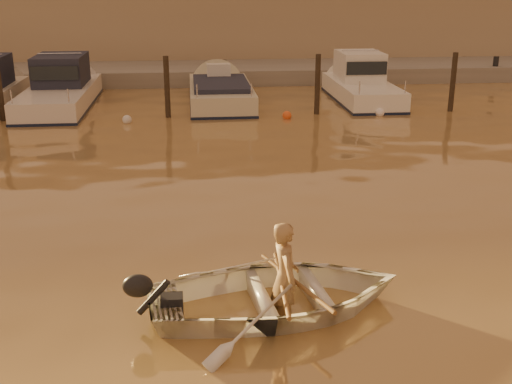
{
  "coord_description": "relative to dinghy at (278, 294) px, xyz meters",
  "views": [
    {
      "loc": [
        0.56,
        -7.33,
        4.5
      ],
      "look_at": [
        1.68,
        3.63,
        0.75
      ],
      "focal_mm": 45.0,
      "sensor_mm": 36.0,
      "label": 1
    }
  ],
  "objects": [
    {
      "name": "ground_plane",
      "position": [
        -1.68,
        -0.63,
        -0.25
      ],
      "size": [
        160.0,
        160.0,
        0.0
      ],
      "primitive_type": "plane",
      "color": "olive",
      "rests_on": "ground"
    },
    {
      "name": "dinghy",
      "position": [
        0.0,
        0.0,
        0.0
      ],
      "size": [
        3.89,
        3.0,
        0.75
      ],
      "primitive_type": "imported",
      "rotation": [
        0.0,
        0.0,
        1.7
      ],
      "color": "silver",
      "rests_on": "ground_plane"
    },
    {
      "name": "person",
      "position": [
        0.1,
        0.01,
        0.26
      ],
      "size": [
        0.46,
        0.63,
        1.62
      ],
      "primitive_type": "imported",
      "rotation": [
        0.0,
        0.0,
        1.7
      ],
      "color": "#9E784F",
      "rests_on": "dinghy"
    },
    {
      "name": "outboard_motor",
      "position": [
        -1.49,
        -0.19,
        0.03
      ],
      "size": [
        0.94,
        0.51,
        0.7
      ],
      "primitive_type": null,
      "rotation": [
        0.0,
        0.0,
        0.13
      ],
      "color": "black",
      "rests_on": "dinghy"
    },
    {
      "name": "oar_port",
      "position": [
        0.25,
        0.03,
        0.17
      ],
      "size": [
        0.75,
        2.0,
        0.13
      ],
      "primitive_type": "cylinder",
      "rotation": [
        1.54,
        0.0,
        0.34
      ],
      "color": "olive",
      "rests_on": "dinghy"
    },
    {
      "name": "oar_starboard",
      "position": [
        0.05,
        0.01,
        0.17
      ],
      "size": [
        0.16,
        2.1,
        0.13
      ],
      "primitive_type": "cylinder",
      "rotation": [
        1.54,
        0.0,
        -0.05
      ],
      "color": "brown",
      "rests_on": "dinghy"
    },
    {
      "name": "moored_boat_2",
      "position": [
        -5.76,
        15.37,
        0.37
      ],
      "size": [
        2.14,
        7.21,
        1.75
      ],
      "primitive_type": null,
      "color": "silver",
      "rests_on": "ground_plane"
    },
    {
      "name": "moored_boat_3",
      "position": [
        -0.03,
        15.37,
        -0.03
      ],
      "size": [
        2.2,
        6.31,
        0.95
      ],
      "primitive_type": null,
      "color": "beige",
      "rests_on": "ground_plane"
    },
    {
      "name": "moored_boat_4",
      "position": [
        5.25,
        15.37,
        0.37
      ],
      "size": [
        1.95,
        6.12,
        1.75
      ],
      "primitive_type": null,
      "color": "white",
      "rests_on": "ground_plane"
    },
    {
      "name": "piling_1",
      "position": [
        -7.18,
        13.17,
        0.65
      ],
      "size": [
        0.18,
        0.18,
        2.2
      ],
      "primitive_type": "cylinder",
      "color": "#2D2319",
      "rests_on": "ground_plane"
    },
    {
      "name": "piling_2",
      "position": [
        -1.88,
        13.17,
        0.65
      ],
      "size": [
        0.18,
        0.18,
        2.2
      ],
      "primitive_type": "cylinder",
      "color": "#2D2319",
      "rests_on": "ground_plane"
    },
    {
      "name": "piling_3",
      "position": [
        3.12,
        13.17,
        0.65
      ],
      "size": [
        0.18,
        0.18,
        2.2
      ],
      "primitive_type": "cylinder",
      "color": "#2D2319",
      "rests_on": "ground_plane"
    },
    {
      "name": "piling_4",
      "position": [
        7.82,
        13.17,
        0.65
      ],
      "size": [
        0.18,
        0.18,
        2.2
      ],
      "primitive_type": "cylinder",
      "color": "#2D2319",
      "rests_on": "ground_plane"
    },
    {
      "name": "fender_c",
      "position": [
        -3.17,
        12.43,
        -0.15
      ],
      "size": [
        0.3,
        0.3,
        0.3
      ],
      "primitive_type": "sphere",
      "color": "silver",
      "rests_on": "ground_plane"
    },
    {
      "name": "fender_d",
      "position": [
        2.01,
        12.56,
        -0.15
      ],
      "size": [
        0.3,
        0.3,
        0.3
      ],
      "primitive_type": "sphere",
      "color": "#EB551B",
      "rests_on": "ground_plane"
    },
    {
      "name": "fender_e",
      "position": [
        5.18,
        12.69,
        -0.15
      ],
      "size": [
        0.3,
        0.3,
        0.3
      ],
      "primitive_type": "sphere",
      "color": "white",
      "rests_on": "ground_plane"
    },
    {
      "name": "quay",
      "position": [
        -1.68,
        20.87,
        -0.1
      ],
      "size": [
        52.0,
        4.0,
        1.0
      ],
      "primitive_type": "cube",
      "color": "gray",
      "rests_on": "ground_plane"
    },
    {
      "name": "waterfront_building",
      "position": [
        -1.68,
        26.37,
        2.15
      ],
      "size": [
        46.0,
        7.0,
        4.8
      ],
      "primitive_type": "cube",
      "color": "#9E8466",
      "rests_on": "quay"
    }
  ]
}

